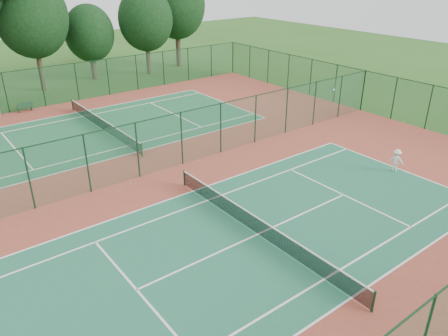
{
  "coord_description": "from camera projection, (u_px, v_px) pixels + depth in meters",
  "views": [
    {
      "loc": [
        -11.91,
        -21.87,
        11.81
      ],
      "look_at": [
        1.21,
        -4.8,
        1.6
      ],
      "focal_mm": 35.0,
      "sensor_mm": 36.0,
      "label": 1
    }
  ],
  "objects": [
    {
      "name": "fence_divider",
      "position": [
        160.0,
        144.0,
        26.53
      ],
      "size": [
        40.0,
        0.09,
        3.5
      ],
      "color": "#1B5234",
      "rests_on": "ground"
    },
    {
      "name": "red_pad",
      "position": [
        162.0,
        170.0,
        27.28
      ],
      "size": [
        40.0,
        36.0,
        0.01
      ],
      "primitive_type": "cube",
      "color": "brown",
      "rests_on": "ground"
    },
    {
      "name": "tennis_net_near",
      "position": [
        258.0,
        225.0,
        20.6
      ],
      "size": [
        0.1,
        12.9,
        0.97
      ],
      "color": "#13351C",
      "rests_on": "ground"
    },
    {
      "name": "fence_east",
      "position": [
        363.0,
        90.0,
        37.54
      ],
      "size": [
        0.09,
        36.0,
        3.5
      ],
      "rotation": [
        0.0,
        0.0,
        1.57
      ],
      "color": "#194B2E",
      "rests_on": "ground"
    },
    {
      "name": "court_near",
      "position": [
        258.0,
        234.0,
        20.83
      ],
      "size": [
        23.77,
        10.97,
        0.01
      ],
      "primitive_type": "cube",
      "color": "#1F6446",
      "rests_on": "red_pad"
    },
    {
      "name": "fence_north",
      "position": [
        60.0,
        84.0,
        39.43
      ],
      "size": [
        40.0,
        0.09,
        3.5
      ],
      "color": "#17472B",
      "rests_on": "ground"
    },
    {
      "name": "player_near",
      "position": [
        396.0,
        160.0,
        26.82
      ],
      "size": [
        0.87,
        1.07,
        1.45
      ],
      "primitive_type": "imported",
      "rotation": [
        0.0,
        0.0,
        1.98
      ],
      "color": "silver",
      "rests_on": "court_near"
    },
    {
      "name": "court_far",
      "position": [
        103.0,
        130.0,
        33.73
      ],
      "size": [
        23.77,
        10.97,
        0.01
      ],
      "primitive_type": "cube",
      "color": "#1F633A",
      "rests_on": "red_pad"
    },
    {
      "name": "bench",
      "position": [
        25.0,
        107.0,
        37.74
      ],
      "size": [
        1.29,
        0.4,
        0.79
      ],
      "rotation": [
        0.0,
        0.0,
        0.02
      ],
      "color": "#133820",
      "rests_on": "red_pad"
    },
    {
      "name": "tennis_net_far",
      "position": [
        102.0,
        124.0,
        33.5
      ],
      "size": [
        0.1,
        12.9,
        0.97
      ],
      "color": "#143721",
      "rests_on": "ground"
    },
    {
      "name": "stray_ball_b",
      "position": [
        196.0,
        161.0,
        28.41
      ],
      "size": [
        0.07,
        0.07,
        0.07
      ],
      "primitive_type": "sphere",
      "color": "#B2C72E",
      "rests_on": "red_pad"
    },
    {
      "name": "stray_ball_c",
      "position": [
        130.0,
        184.0,
        25.53
      ],
      "size": [
        0.07,
        0.07,
        0.07
      ],
      "primitive_type": "sphere",
      "color": "#A6C22D",
      "rests_on": "red_pad"
    },
    {
      "name": "evergreen_row",
      "position": [
        47.0,
        88.0,
        44.93
      ],
      "size": [
        39.0,
        5.0,
        12.0
      ],
      "primitive_type": null,
      "color": "black",
      "rests_on": "ground"
    },
    {
      "name": "ground",
      "position": [
        162.0,
        170.0,
        27.28
      ],
      "size": [
        120.0,
        120.0,
        0.0
      ],
      "primitive_type": "plane",
      "color": "#28571B",
      "rests_on": "ground"
    },
    {
      "name": "stray_ball_a",
      "position": [
        200.0,
        161.0,
        28.47
      ],
      "size": [
        0.07,
        0.07,
        0.07
      ],
      "primitive_type": "sphere",
      "color": "#DBE836",
      "rests_on": "red_pad"
    }
  ]
}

